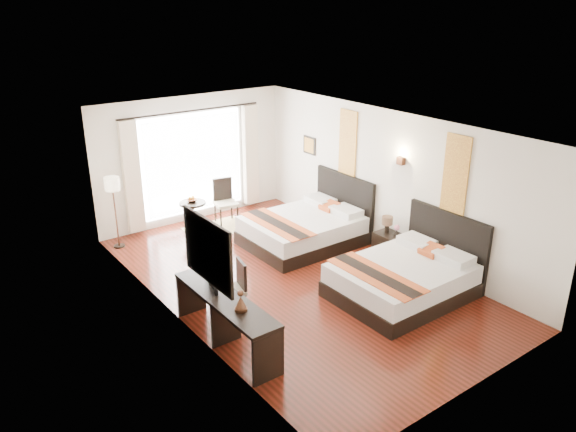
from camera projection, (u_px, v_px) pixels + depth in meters
floor at (294, 280)px, 10.08m from camera, size 4.50×7.50×0.01m
ceiling at (295, 126)px, 9.06m from camera, size 4.50×7.50×0.02m
wall_headboard at (387, 182)px, 10.81m from camera, size 0.01×7.50×2.80m
wall_desk at (174, 238)px, 8.32m from camera, size 0.01×7.50×2.80m
wall_window at (192, 159)px, 12.37m from camera, size 4.50×0.01×2.80m
wall_entry at (482, 293)px, 6.76m from camera, size 4.50×0.01×2.80m
window_glass at (193, 164)px, 12.39m from camera, size 2.40×0.02×2.20m
sheer_curtain at (194, 164)px, 12.35m from camera, size 2.30×0.02×2.10m
drape_left at (132, 177)px, 11.52m from camera, size 0.35×0.14×2.35m
drape_right at (251, 155)px, 13.13m from camera, size 0.35×0.14×2.35m
art_panel_near at (456, 174)px, 9.44m from camera, size 0.03×0.50×1.35m
art_panel_far at (348, 143)px, 11.46m from camera, size 0.03×0.50×1.35m
wall_sconce at (401, 161)px, 10.33m from camera, size 0.10×0.14×0.14m
mirror_frame at (208, 251)px, 7.55m from camera, size 0.04×1.25×0.95m
mirror_glass at (209, 250)px, 7.56m from camera, size 0.01×1.12×0.82m
bed_near at (405, 277)px, 9.45m from camera, size 2.26×1.76×1.27m
bed_far at (306, 228)px, 11.46m from camera, size 2.28×1.78×1.29m
nightstand at (388, 246)px, 10.84m from camera, size 0.42×0.52×0.50m
table_lamp at (387, 222)px, 10.72m from camera, size 0.21×0.21×0.34m
vase at (396, 234)px, 10.59m from camera, size 0.17×0.17×0.13m
console_desk at (226, 320)px, 8.10m from camera, size 0.50×2.20×0.76m
television at (206, 267)px, 8.29m from camera, size 0.44×0.85×0.50m
bronze_figurine at (241, 302)px, 7.59m from camera, size 0.22×0.22×0.27m
desk_chair at (232, 298)px, 8.91m from camera, size 0.50×0.50×0.90m
floor_lamp at (113, 189)px, 10.96m from camera, size 0.30×0.30×1.47m
side_table at (193, 216)px, 12.07m from camera, size 0.57×0.57×0.66m
fruit_bowl at (192, 200)px, 11.97m from camera, size 0.28×0.28×0.06m
window_chair at (226, 210)px, 12.50m from camera, size 0.55×0.55×1.00m
jute_rug at (217, 228)px, 12.29m from camera, size 1.36×0.95×0.01m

